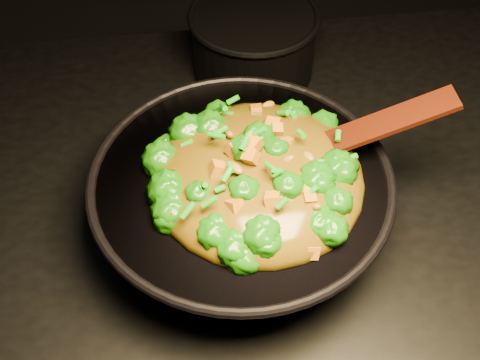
{
  "coord_description": "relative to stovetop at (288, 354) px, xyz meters",
  "views": [
    {
      "loc": [
        -0.16,
        -0.48,
        1.57
      ],
      "look_at": [
        -0.09,
        0.0,
        0.99
      ],
      "focal_mm": 45.0,
      "sensor_mm": 36.0,
      "label": 1
    }
  ],
  "objects": [
    {
      "name": "stovetop",
      "position": [
        0.0,
        0.0,
        0.0
      ],
      "size": [
        1.2,
        0.9,
        0.9
      ],
      "primitive_type": "cube",
      "color": "black",
      "rests_on": "ground"
    },
    {
      "name": "wok",
      "position": [
        -0.09,
        -0.01,
        0.5
      ],
      "size": [
        0.46,
        0.46,
        0.1
      ],
      "primitive_type": null,
      "rotation": [
        0.0,
        0.0,
        0.31
      ],
      "color": "black",
      "rests_on": "stovetop"
    },
    {
      "name": "stir_fry",
      "position": [
        -0.07,
        -0.01,
        0.6
      ],
      "size": [
        0.34,
        0.34,
        0.09
      ],
      "primitive_type": null,
      "rotation": [
        0.0,
        0.0,
        0.41
      ],
      "color": "#1A6C07",
      "rests_on": "wok"
    },
    {
      "name": "spatula",
      "position": [
        0.05,
        0.01,
        0.6
      ],
      "size": [
        0.23,
        0.04,
        0.1
      ],
      "primitive_type": "cube",
      "rotation": [
        0.0,
        -0.38,
        0.0
      ],
      "color": "#341008",
      "rests_on": "wok"
    },
    {
      "name": "back_pot",
      "position": [
        -0.03,
        0.32,
        0.51
      ],
      "size": [
        0.25,
        0.25,
        0.12
      ],
      "primitive_type": "cylinder",
      "rotation": [
        0.0,
        0.0,
        -0.26
      ],
      "color": "black",
      "rests_on": "stovetop"
    }
  ]
}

